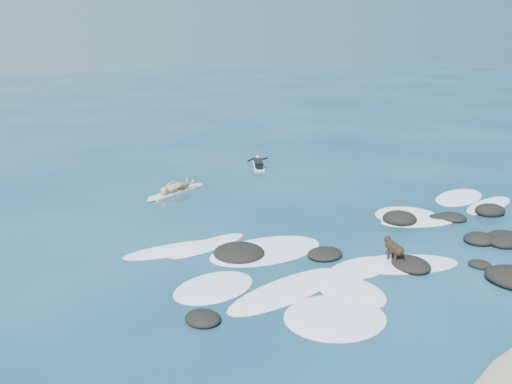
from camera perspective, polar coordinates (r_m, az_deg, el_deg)
ground at (r=18.03m, az=11.46°, el=-5.02°), size 160.00×160.00×0.00m
reef_rocks at (r=18.53m, az=21.79°, el=-4.94°), size 14.37×7.31×0.57m
breaking_foam at (r=17.20m, az=9.95°, el=-5.93°), size 15.21×8.12×0.12m
standing_surfer_rig at (r=23.07m, az=-8.04°, el=1.65°), size 3.01×1.74×1.84m
paddling_surfer_rig at (r=27.48m, az=0.24°, el=2.84°), size 1.49×2.23×0.40m
dog at (r=16.48m, az=13.61°, el=-5.42°), size 0.43×1.11×0.71m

